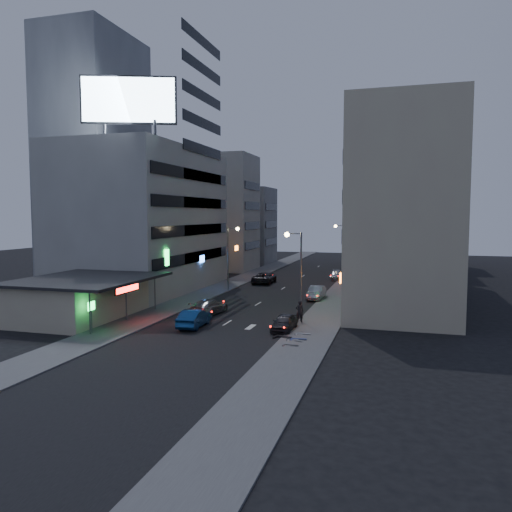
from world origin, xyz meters
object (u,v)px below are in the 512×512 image
at_px(person, 300,311).
at_px(scooter_black_b, 293,330).
at_px(road_car_blue, 194,318).
at_px(scooter_blue, 307,332).
at_px(parked_car_right_far, 336,275).
at_px(parked_car_right_near, 284,323).
at_px(scooter_silver_a, 304,334).
at_px(scooter_black_a, 299,338).
at_px(scooter_silver_b, 311,327).
at_px(road_car_silver, 209,307).
at_px(parked_car_right_mid, 316,293).
at_px(parked_car_left, 264,278).

distance_m(person, scooter_black_b, 5.63).
xyz_separation_m(road_car_blue, scooter_blue, (10.24, -1.85, -0.09)).
bearing_deg(parked_car_right_far, scooter_black_b, -94.75).
bearing_deg(scooter_blue, parked_car_right_near, 38.28).
distance_m(road_car_blue, scooter_silver_a, 10.47).
height_order(parked_car_right_near, scooter_black_a, parked_car_right_near).
xyz_separation_m(scooter_blue, scooter_silver_b, (-0.05, 1.79, -0.02)).
relative_size(scooter_black_a, scooter_silver_b, 0.94).
height_order(parked_car_right_near, road_car_silver, road_car_silver).
bearing_deg(scooter_silver_b, scooter_black_b, 138.72).
bearing_deg(scooter_black_b, parked_car_right_far, 17.97).
height_order(parked_car_right_near, scooter_silver_b, parked_car_right_near).
relative_size(road_car_blue, person, 2.44).
height_order(person, scooter_blue, person).
bearing_deg(road_car_blue, parked_car_right_mid, -118.16).
bearing_deg(road_car_silver, road_car_blue, 104.24).
relative_size(parked_car_right_near, scooter_silver_a, 2.38).
height_order(parked_car_right_near, parked_car_left, parked_car_left).
xyz_separation_m(parked_car_right_far, road_car_silver, (-8.63, -29.68, 0.10)).
relative_size(scooter_black_a, scooter_black_b, 0.82).
height_order(road_car_blue, scooter_silver_b, road_car_blue).
xyz_separation_m(scooter_black_b, scooter_silver_b, (1.12, 1.64, -0.08)).
relative_size(road_car_silver, scooter_blue, 2.79).
relative_size(parked_car_right_near, scooter_black_a, 2.44).
bearing_deg(parked_car_right_far, parked_car_right_mid, -96.71).
relative_size(road_car_blue, scooter_black_b, 2.31).
distance_m(parked_car_right_far, scooter_silver_b, 35.36).
bearing_deg(scooter_black_b, scooter_silver_a, -112.48).
relative_size(road_car_blue, road_car_silver, 0.92).
bearing_deg(road_car_silver, person, 175.64).
xyz_separation_m(road_car_blue, scooter_black_b, (9.06, -1.69, -0.04)).
xyz_separation_m(parked_car_left, scooter_silver_b, (11.64, -28.30, -0.11)).
bearing_deg(parked_car_right_near, road_car_silver, 152.93).
xyz_separation_m(parked_car_right_mid, parked_car_right_far, (0.00, 18.25, -0.10)).
bearing_deg(parked_car_right_near, parked_car_right_far, 91.63).
bearing_deg(road_car_blue, parked_car_left, -90.54).
bearing_deg(scooter_black_b, parked_car_left, 35.37).
relative_size(scooter_blue, scooter_black_b, 0.90).
height_order(parked_car_right_far, road_car_blue, road_car_blue).
height_order(parked_car_left, parked_car_right_far, parked_car_left).
bearing_deg(parked_car_right_near, road_car_blue, -172.33).
relative_size(scooter_blue, scooter_silver_b, 1.04).
xyz_separation_m(person, scooter_blue, (1.74, -5.74, -0.41)).
bearing_deg(scooter_silver_b, scooter_silver_a, 172.37).
relative_size(parked_car_left, scooter_black_a, 3.33).
distance_m(parked_car_left, parked_car_right_far, 11.59).
bearing_deg(parked_car_right_far, person, -95.43).
relative_size(parked_car_right_mid, scooter_silver_a, 2.66).
distance_m(parked_car_right_mid, parked_car_right_far, 18.25).
bearing_deg(person, scooter_blue, 88.00).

